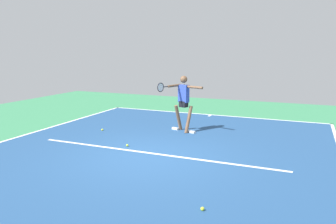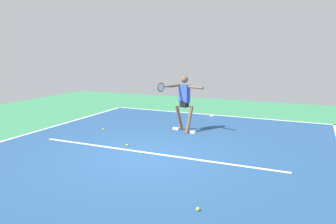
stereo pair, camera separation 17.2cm
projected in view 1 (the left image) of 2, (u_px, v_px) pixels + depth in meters
The scene contains 10 objects.
ground_plane at pixel (148, 156), 8.37m from camera, with size 21.15×21.15×0.00m, color #388456.
court_surface at pixel (148, 156), 8.37m from camera, with size 9.25×12.01×0.00m, color navy.
court_line_baseline_near at pixel (211, 115), 13.76m from camera, with size 9.25×0.10×0.01m, color white.
court_line_sideline_right at pixel (16, 138), 10.13m from camera, with size 0.10×12.01×0.01m, color white.
court_line_service at pixel (152, 153), 8.57m from camera, with size 6.94×0.10×0.01m, color white.
court_line_centre_mark at pixel (210, 116), 13.58m from camera, with size 0.10×0.30×0.01m, color white.
tennis_player at pixel (183, 99), 10.71m from camera, with size 1.23×1.23×1.87m.
tennis_ball_near_service_line at pixel (127, 145), 9.19m from camera, with size 0.07×0.07×0.07m, color #CCE033.
tennis_ball_centre_court at pixel (202, 209), 5.50m from camera, with size 0.07×0.07×0.07m, color #CCE033.
tennis_ball_far_corner at pixel (102, 130), 11.01m from camera, with size 0.07×0.07×0.07m, color yellow.
Camera 1 is at (-3.60, 7.19, 2.64)m, focal length 34.98 mm.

